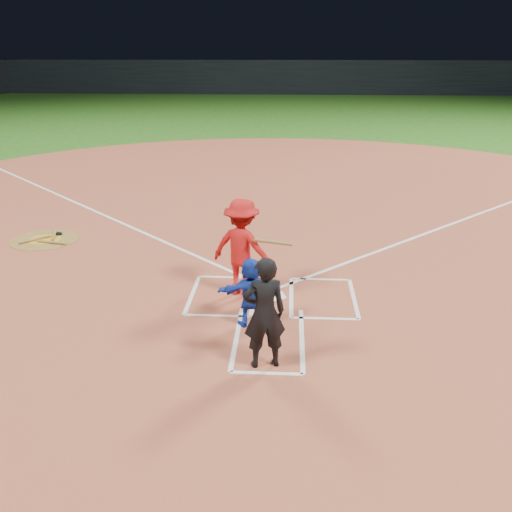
# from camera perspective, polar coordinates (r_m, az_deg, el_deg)

# --- Properties ---
(ground) EXTENTS (120.00, 120.00, 0.00)m
(ground) POSITION_cam_1_polar(r_m,az_deg,el_deg) (11.24, 1.65, -4.10)
(ground) COLOR #215615
(ground) RESTS_ON ground
(home_plate_dirt) EXTENTS (28.00, 28.00, 0.01)m
(home_plate_dirt) POSITION_cam_1_polar(r_m,az_deg,el_deg) (16.87, 2.32, 4.41)
(home_plate_dirt) COLOR #974631
(home_plate_dirt) RESTS_ON ground
(stadium_wall_far) EXTENTS (80.00, 1.20, 3.20)m
(stadium_wall_far) POSITION_cam_1_polar(r_m,az_deg,el_deg) (58.30, 3.28, 17.42)
(stadium_wall_far) COLOR black
(stadium_wall_far) RESTS_ON ground
(home_plate) EXTENTS (0.60, 0.60, 0.02)m
(home_plate) POSITION_cam_1_polar(r_m,az_deg,el_deg) (11.23, 1.65, -4.01)
(home_plate) COLOR white
(home_plate) RESTS_ON home_plate_dirt
(on_deck_circle) EXTENTS (1.70, 1.70, 0.01)m
(on_deck_circle) POSITION_cam_1_polar(r_m,az_deg,el_deg) (15.39, -20.36, 1.56)
(on_deck_circle) COLOR brown
(on_deck_circle) RESTS_ON home_plate_dirt
(on_deck_logo) EXTENTS (0.80, 0.80, 0.00)m
(on_deck_logo) POSITION_cam_1_polar(r_m,az_deg,el_deg) (15.39, -20.36, 1.58)
(on_deck_logo) COLOR gold
(on_deck_logo) RESTS_ON on_deck_circle
(on_deck_bat_a) EXTENTS (0.30, 0.82, 0.06)m
(on_deck_bat_a) POSITION_cam_1_polar(r_m,az_deg,el_deg) (15.54, -19.51, 1.98)
(on_deck_bat_a) COLOR olive
(on_deck_bat_a) RESTS_ON on_deck_circle
(on_deck_bat_b) EXTENTS (0.62, 0.66, 0.06)m
(on_deck_bat_b) POSITION_cam_1_polar(r_m,az_deg,el_deg) (15.37, -21.20, 1.57)
(on_deck_bat_b) COLOR brown
(on_deck_bat_b) RESTS_ON on_deck_circle
(on_deck_bat_c) EXTENTS (0.84, 0.23, 0.06)m
(on_deck_bat_c) POSITION_cam_1_polar(r_m,az_deg,el_deg) (15.00, -19.76, 1.30)
(on_deck_bat_c) COLOR olive
(on_deck_bat_c) RESTS_ON on_deck_circle
(bat_weight_donut) EXTENTS (0.19, 0.19, 0.05)m
(bat_weight_donut) POSITION_cam_1_polar(r_m,az_deg,el_deg) (15.65, -19.14, 2.13)
(bat_weight_donut) COLOR black
(bat_weight_donut) RESTS_ON on_deck_circle
(catcher) EXTENTS (1.20, 0.76, 1.24)m
(catcher) POSITION_cam_1_polar(r_m,az_deg,el_deg) (9.90, -0.50, -3.60)
(catcher) COLOR #1536B1
(catcher) RESTS_ON home_plate_dirt
(umpire) EXTENTS (0.73, 0.57, 1.77)m
(umpire) POSITION_cam_1_polar(r_m,az_deg,el_deg) (8.54, 0.85, -5.73)
(umpire) COLOR black
(umpire) RESTS_ON home_plate_dirt
(chalk_markings) EXTENTS (28.35, 17.32, 0.01)m
(chalk_markings) POSITION_cam_1_polar(r_m,az_deg,el_deg) (16.19, 2.26, 3.74)
(chalk_markings) COLOR white
(chalk_markings) RESTS_ON home_plate_dirt
(batter_at_plate) EXTENTS (1.69, 1.11, 1.93)m
(batter_at_plate) POSITION_cam_1_polar(r_m,az_deg,el_deg) (11.01, -1.40, 0.85)
(batter_at_plate) COLOR red
(batter_at_plate) RESTS_ON home_plate_dirt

